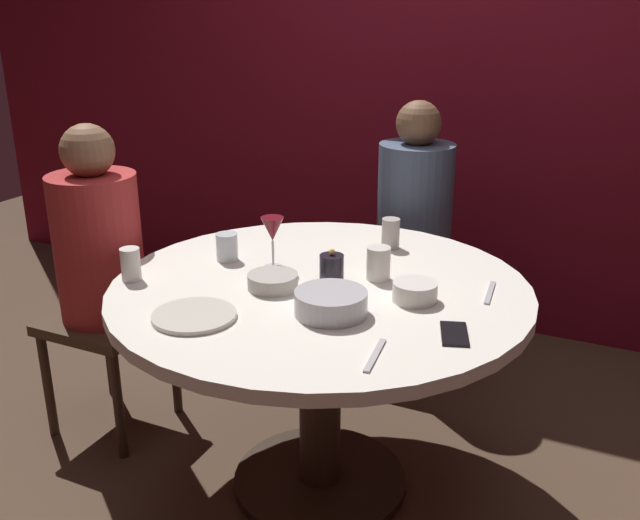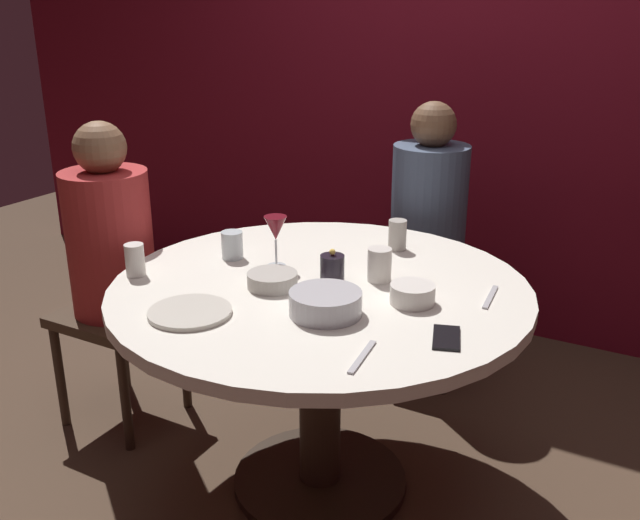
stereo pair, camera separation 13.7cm
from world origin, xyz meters
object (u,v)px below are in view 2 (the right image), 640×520
object	(u,v)px
dinner_plate	(190,312)
cup_by_left_diner	(232,245)
dining_table	(320,329)
wine_glass	(276,230)
bowl_salad_center	(272,280)
cup_by_right_diner	(397,235)
bowl_serving_large	(325,303)
seated_diner_back	(429,213)
cup_center_front	(135,260)
seated_diner_left	(110,245)
cup_near_candle	(379,265)
candle_holder	(332,268)
cell_phone	(446,338)
bowl_small_white	(413,294)

from	to	relation	value
dinner_plate	cup_by_left_diner	bearing A→B (deg)	110.89
dining_table	wine_glass	bearing A→B (deg)	163.17
bowl_salad_center	cup_by_right_diner	distance (m)	0.55
bowl_serving_large	cup_by_left_diner	bearing A→B (deg)	153.24
dinner_plate	cup_by_right_diner	bearing A→B (deg)	69.91
seated_diner_back	wine_glass	xyz separation A→B (m)	(-0.20, -0.90, 0.14)
dining_table	cup_center_front	xyz separation A→B (m)	(-0.56, -0.22, 0.21)
seated_diner_left	seated_diner_back	bearing A→B (deg)	46.89
seated_diner_left	cup_center_front	bearing A→B (deg)	-33.49
bowl_serving_large	cup_near_candle	xyz separation A→B (m)	(0.03, 0.31, 0.02)
candle_holder	cup_by_right_diner	bearing A→B (deg)	80.84
cell_phone	bowl_small_white	world-z (taller)	bowl_small_white
seated_diner_left	bowl_serving_large	distance (m)	1.04
cup_by_left_diner	bowl_small_white	bearing A→B (deg)	-4.79
seated_diner_left	cup_by_right_diner	size ratio (longest dim) A/B	10.97
seated_diner_left	cup_near_candle	bearing A→B (deg)	6.34
dining_table	bowl_salad_center	size ratio (longest dim) A/B	8.43
cup_by_right_diner	cup_center_front	xyz separation A→B (m)	(-0.64, -0.64, -0.00)
seated_diner_left	cup_center_front	size ratio (longest dim) A/B	11.23
seated_diner_back	cup_center_front	bearing A→B (deg)	-25.22
cup_center_front	cup_near_candle	bearing A→B (deg)	25.75
bowl_small_white	cup_center_front	world-z (taller)	cup_center_front
dinner_plate	cup_by_right_diner	xyz separation A→B (m)	(0.29, 0.80, 0.05)
seated_diner_back	cup_center_front	world-z (taller)	seated_diner_back
dining_table	cup_near_candle	xyz separation A→B (m)	(0.15, 0.12, 0.21)
cell_phone	cup_by_right_diner	size ratio (longest dim) A/B	1.29
seated_diner_left	cup_by_left_diner	world-z (taller)	seated_diner_left
cup_near_candle	cup_by_left_diner	xyz separation A→B (m)	(-0.53, -0.05, -0.01)
seated_diner_back	bowl_salad_center	bearing A→B (deg)	-6.33
dinner_plate	cell_phone	xyz separation A→B (m)	(0.69, 0.20, -0.00)
cup_near_candle	bowl_small_white	bearing A→B (deg)	-35.15
cup_near_candle	cup_by_left_diner	distance (m)	0.53
bowl_serving_large	seated_diner_left	bearing A→B (deg)	169.31
bowl_salad_center	cup_near_candle	xyz separation A→B (m)	(0.27, 0.21, 0.03)
seated_diner_left	bowl_small_white	xyz separation A→B (m)	(1.20, 0.00, 0.05)
dinner_plate	dining_table	bearing A→B (deg)	60.93
bowl_serving_large	cup_near_candle	world-z (taller)	cup_near_candle
dining_table	cup_center_front	distance (m)	0.64
bowl_salad_center	cup_by_right_diner	size ratio (longest dim) A/B	1.44
cup_by_left_diner	cup_center_front	distance (m)	0.34
dining_table	cup_near_candle	world-z (taller)	cup_near_candle
seated_diner_left	bowl_salad_center	xyz separation A→B (m)	(0.78, -0.09, 0.04)
dining_table	bowl_salad_center	world-z (taller)	bowl_salad_center
bowl_serving_large	cup_by_right_diner	bearing A→B (deg)	93.98
dinner_plate	bowl_salad_center	bearing A→B (deg)	71.67
bowl_serving_large	bowl_salad_center	xyz separation A→B (m)	(-0.24, 0.10, -0.01)
cup_near_candle	cup_by_right_diner	distance (m)	0.31
bowl_serving_large	cup_by_right_diner	distance (m)	0.61
candle_holder	wine_glass	distance (m)	0.24
cell_phone	cup_by_right_diner	distance (m)	0.72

